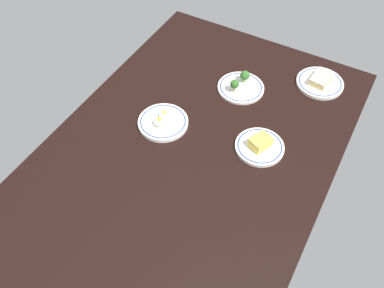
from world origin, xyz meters
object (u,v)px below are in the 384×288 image
at_px(plate_cheese, 260,146).
at_px(plate_sandwich, 320,82).
at_px(plate_broccoli, 241,86).
at_px(plate_eggs, 163,122).

relative_size(plate_cheese, plate_sandwich, 0.93).
bearing_deg(plate_broccoli, plate_eggs, -28.44).
xyz_separation_m(plate_eggs, plate_sandwich, (-0.50, 0.45, 0.00)).
bearing_deg(plate_eggs, plate_broccoli, 151.56).
xyz_separation_m(plate_eggs, plate_broccoli, (-0.32, 0.17, 0.00)).
xyz_separation_m(plate_cheese, plate_broccoli, (-0.25, -0.19, -0.00)).
height_order(plate_cheese, plate_broccoli, plate_broccoli).
relative_size(plate_eggs, plate_cheese, 1.07).
distance_m(plate_cheese, plate_sandwich, 0.44).
height_order(plate_eggs, plate_broccoli, plate_broccoli).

